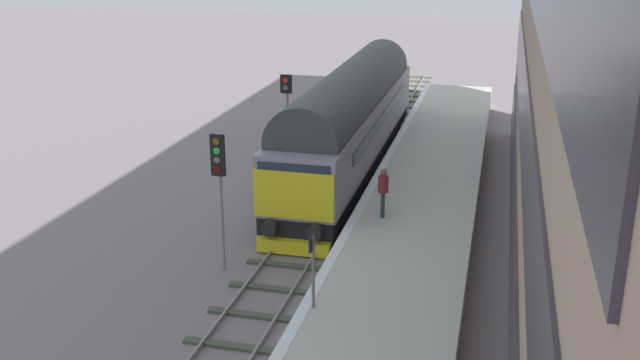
{
  "coord_description": "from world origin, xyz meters",
  "views": [
    {
      "loc": [
        6.1,
        -23.21,
        9.92
      ],
      "look_at": [
        0.2,
        0.4,
        1.68
      ],
      "focal_mm": 41.13,
      "sensor_mm": 36.0,
      "label": 1
    }
  ],
  "objects": [
    {
      "name": "signal_post_mid",
      "position": [
        -1.84,
        3.26,
        2.97
      ],
      "size": [
        0.44,
        0.22,
        4.81
      ],
      "color": "gray",
      "rests_on": "ground"
    },
    {
      "name": "track_main",
      "position": [
        0.0,
        0.0,
        0.06
      ],
      "size": [
        2.5,
        60.0,
        0.15
      ],
      "color": "slate",
      "rests_on": "ground"
    },
    {
      "name": "platform_number_sign",
      "position": [
        1.96,
        -7.38,
        2.29
      ],
      "size": [
        0.1,
        0.44,
        1.94
      ],
      "color": "slate",
      "rests_on": "station_platform"
    },
    {
      "name": "diesel_locomotive",
      "position": [
        0.0,
        6.58,
        2.48
      ],
      "size": [
        2.74,
        18.12,
        4.68
      ],
      "color": "black",
      "rests_on": "ground"
    },
    {
      "name": "waiting_passenger",
      "position": [
        2.63,
        -0.78,
        1.99
      ],
      "size": [
        0.4,
        0.5,
        1.64
      ],
      "rotation": [
        0.0,
        0.0,
        1.77
      ],
      "color": "#29373B",
      "rests_on": "station_platform"
    },
    {
      "name": "ground_plane",
      "position": [
        0.0,
        0.0,
        0.0
      ],
      "size": [
        140.0,
        140.0,
        0.0
      ],
      "primitive_type": "plane",
      "color": "slate",
      "rests_on": "ground"
    },
    {
      "name": "signal_post_near",
      "position": [
        -1.84,
        -3.86,
        2.83
      ],
      "size": [
        0.44,
        0.22,
        4.33
      ],
      "color": "gray",
      "rests_on": "ground"
    },
    {
      "name": "station_platform",
      "position": [
        3.6,
        0.0,
        0.5
      ],
      "size": [
        4.0,
        44.0,
        1.01
      ],
      "color": "#B7B6AB",
      "rests_on": "ground"
    }
  ]
}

